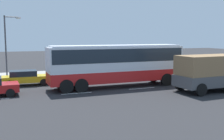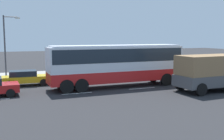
% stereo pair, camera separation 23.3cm
% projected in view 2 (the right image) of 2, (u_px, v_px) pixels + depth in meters
% --- Properties ---
extents(ground_plane, '(120.00, 120.00, 0.00)m').
position_uv_depth(ground_plane, '(118.00, 85.00, 25.39)').
color(ground_plane, '#28282B').
extents(sidewalk_curb, '(80.00, 4.00, 0.15)m').
position_uv_depth(sidewalk_curb, '(88.00, 71.00, 34.24)').
color(sidewalk_curb, gray).
rests_on(sidewalk_curb, ground_plane).
extents(lane_centreline, '(27.91, 0.16, 0.01)m').
position_uv_depth(lane_centreline, '(103.00, 91.00, 22.43)').
color(lane_centreline, white).
rests_on(lane_centreline, ground_plane).
extents(coach_bus, '(11.90, 2.80, 3.65)m').
position_uv_depth(coach_bus, '(117.00, 61.00, 24.13)').
color(coach_bus, red).
rests_on(coach_bus, ground_plane).
extents(cargo_truck, '(7.80, 3.04, 2.91)m').
position_uv_depth(cargo_truck, '(218.00, 71.00, 22.75)').
color(cargo_truck, '#19592D').
rests_on(cargo_truck, ground_plane).
extents(car_yellow_taxi, '(4.24, 1.91, 1.36)m').
position_uv_depth(car_yellow_taxi, '(25.00, 77.00, 24.95)').
color(car_yellow_taxi, gold).
rests_on(car_yellow_taxi, ground_plane).
extents(car_blue_saloon, '(4.26, 1.99, 1.57)m').
position_uv_depth(car_blue_saloon, '(213.00, 67.00, 32.31)').
color(car_blue_saloon, '#194799').
rests_on(car_blue_saloon, ground_plane).
extents(pedestrian_near_curb, '(0.32, 0.32, 1.66)m').
position_uv_depth(pedestrian_near_curb, '(119.00, 63.00, 33.99)').
color(pedestrian_near_curb, '#38334C').
rests_on(pedestrian_near_curb, sidewalk_curb).
extents(pedestrian_at_crossing, '(0.32, 0.32, 1.64)m').
position_uv_depth(pedestrian_at_crossing, '(79.00, 64.00, 32.96)').
color(pedestrian_at_crossing, '#38334C').
rests_on(pedestrian_at_crossing, sidewalk_curb).
extents(street_lamp, '(1.69, 0.24, 6.40)m').
position_uv_depth(street_lamp, '(6.00, 41.00, 29.15)').
color(street_lamp, '#47474C').
rests_on(street_lamp, sidewalk_curb).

